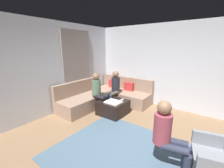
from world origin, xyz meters
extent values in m
cube|color=#8C6B4C|center=(0.00, 0.00, -0.05)|extent=(6.00, 6.00, 0.10)
cube|color=silver|center=(0.00, 2.94, 1.35)|extent=(6.00, 0.12, 2.70)
cube|color=silver|center=(-2.94, 0.00, 1.35)|extent=(0.12, 6.00, 2.70)
cube|color=gray|center=(-2.84, 1.30, 1.25)|extent=(0.06, 1.10, 2.50)
cube|color=slate|center=(-0.20, 0.10, 0.01)|extent=(2.60, 2.20, 0.01)
cube|color=#9E7F6B|center=(-1.78, 2.41, 0.21)|extent=(2.10, 0.85, 0.42)
cube|color=#9E7F6B|center=(-1.78, 2.76, 0.65)|extent=(2.10, 0.14, 0.45)
cube|color=#9E7F6B|center=(-2.41, 1.13, 0.21)|extent=(0.85, 1.70, 0.42)
cube|color=#9E7F6B|center=(-2.76, 1.13, 0.65)|extent=(0.14, 1.70, 0.45)
cube|color=red|center=(-2.28, 2.58, 0.54)|extent=(0.36, 0.12, 0.36)
cube|color=red|center=(-1.58, 2.58, 0.54)|extent=(0.36, 0.12, 0.36)
cube|color=black|center=(-1.41, 1.38, 0.21)|extent=(0.76, 0.76, 0.42)
cube|color=white|center=(-1.31, 1.26, 0.44)|extent=(0.44, 0.36, 0.04)
cylinder|color=#334C72|center=(-1.63, 1.56, 0.47)|extent=(0.08, 0.08, 0.10)
cube|color=white|center=(-1.23, 1.60, 0.43)|extent=(0.05, 0.15, 0.02)
cube|color=gray|center=(1.22, 0.10, 0.51)|extent=(0.56, 0.21, 0.22)
cube|color=gray|center=(1.07, 0.72, 0.51)|extent=(0.56, 0.21, 0.22)
cylinder|color=brown|center=(-1.68, 1.63, 0.21)|extent=(0.12, 0.12, 0.42)
cylinder|color=brown|center=(-1.86, 1.63, 0.21)|extent=(0.12, 0.12, 0.42)
cylinder|color=brown|center=(-1.68, 1.83, 0.48)|extent=(0.12, 0.40, 0.12)
cylinder|color=brown|center=(-1.86, 1.83, 0.48)|extent=(0.12, 0.40, 0.12)
cylinder|color=#26262D|center=(-1.77, 2.03, 0.73)|extent=(0.28, 0.28, 0.50)
sphere|color=#8C664C|center=(-1.77, 2.03, 1.09)|extent=(0.22, 0.22, 0.22)
cylinder|color=black|center=(-1.63, 1.43, 0.21)|extent=(0.12, 0.12, 0.42)
cylinder|color=black|center=(-1.63, 1.25, 0.21)|extent=(0.12, 0.12, 0.42)
cylinder|color=black|center=(-1.83, 1.43, 0.48)|extent=(0.40, 0.12, 0.12)
cylinder|color=black|center=(-1.83, 1.25, 0.48)|extent=(0.40, 0.12, 0.12)
cylinder|color=#597259|center=(-2.03, 1.34, 0.73)|extent=(0.28, 0.28, 0.50)
sphere|color=#8C664C|center=(-2.03, 1.34, 1.09)|extent=(0.22, 0.22, 0.22)
cylinder|color=#2D3347|center=(0.78, 0.41, 0.20)|extent=(0.12, 0.12, 0.40)
cylinder|color=#2D3347|center=(0.83, 0.24, 0.20)|extent=(0.12, 0.12, 0.40)
cylinder|color=#2D3347|center=(0.59, 0.37, 0.46)|extent=(0.42, 0.21, 0.12)
cylinder|color=#2D3347|center=(0.63, 0.19, 0.46)|extent=(0.42, 0.21, 0.12)
cylinder|color=#993F4C|center=(0.42, 0.23, 0.71)|extent=(0.28, 0.28, 0.50)
sphere|color=#8C664C|center=(0.42, 0.23, 1.07)|extent=(0.22, 0.22, 0.22)
camera|label=1|loc=(1.03, -1.94, 1.98)|focal=23.70mm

